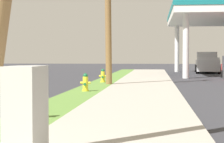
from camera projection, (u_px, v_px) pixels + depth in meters
fire_hydrant_nearest at (35, 104)px, 9.47m from camera, size 0.42×0.38×0.74m
fire_hydrant_second at (85, 83)px, 16.82m from camera, size 0.42×0.38×0.74m
fire_hydrant_third at (103, 76)px, 22.59m from camera, size 0.42×0.37×0.74m
utility_cabinet at (26, 119)px, 5.38m from camera, size 0.47×0.82×1.31m
truck_silver_at_forecourt at (207, 63)px, 38.22m from camera, size 2.52×5.54×1.97m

